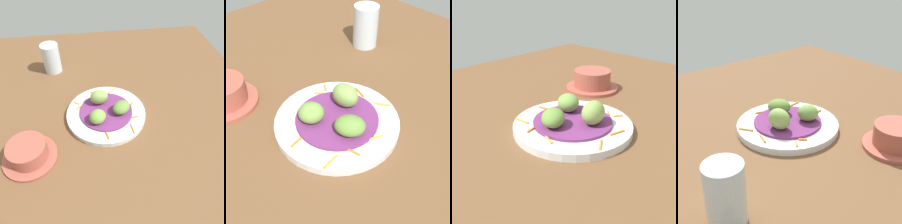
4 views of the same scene
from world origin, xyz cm
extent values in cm
cube|color=brown|center=(0.00, 0.00, 1.00)|extent=(110.00, 110.00, 2.00)
cylinder|color=silver|center=(-0.36, -3.67, 2.77)|extent=(23.42, 23.42, 1.53)
cylinder|color=#702D6B|center=(-0.36, -3.67, 3.80)|extent=(15.56, 15.56, 0.53)
cylinder|color=orange|center=(8.85, -1.23, 3.73)|extent=(1.25, 3.13, 0.40)
cylinder|color=orange|center=(-7.69, -10.21, 3.73)|extent=(3.31, 0.78, 0.40)
cylinder|color=orange|center=(2.62, 4.42, 3.73)|extent=(1.60, 1.56, 0.40)
cylinder|color=orange|center=(1.71, -11.78, 3.73)|extent=(2.72, 1.41, 0.40)
cylinder|color=orange|center=(9.30, -6.84, 3.73)|extent=(2.13, 2.94, 0.40)
cylinder|color=orange|center=(4.78, 4.88, 3.73)|extent=(1.43, 1.84, 0.40)
cylinder|color=orange|center=(-9.03, -2.96, 3.73)|extent=(2.60, 0.86, 0.40)
cylinder|color=orange|center=(-3.46, -11.45, 3.73)|extent=(0.85, 2.26, 0.40)
ellipsoid|color=olive|center=(-1.01, -8.01, 5.80)|extent=(6.87, 7.05, 3.48)
ellipsoid|color=#84A851|center=(3.72, -2.07, 6.38)|extent=(4.72, 5.88, 4.64)
ellipsoid|color=#759E47|center=(-3.79, -0.94, 5.92)|extent=(6.53, 6.54, 3.72)
cylinder|color=#A85142|center=(-12.03, 17.13, 2.40)|extent=(13.68, 13.68, 0.80)
cylinder|color=#A85142|center=(-12.03, 17.13, 4.99)|extent=(9.54, 9.54, 4.38)
camera|label=1|loc=(-44.27, 0.75, 49.56)|focal=34.48mm
camera|label=2|loc=(-28.29, -33.41, 43.37)|focal=49.04mm
camera|label=3|loc=(36.37, -44.10, 30.66)|focal=49.59mm
camera|label=4|loc=(43.98, 49.04, 39.93)|focal=54.01mm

